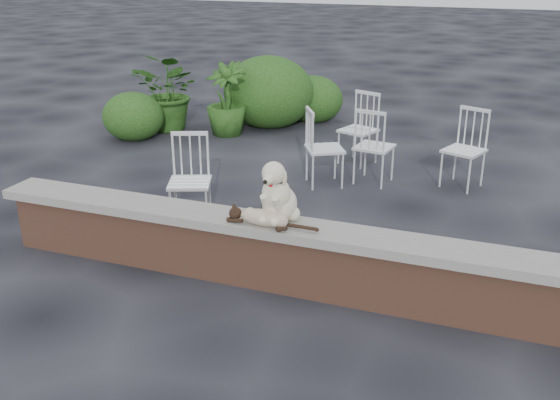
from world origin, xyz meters
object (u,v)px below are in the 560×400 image
(chair_e, at_px, (325,147))
(potted_plant_a, at_px, (170,91))
(chair_b, at_px, (358,129))
(potted_plant_b, at_px, (226,99))
(dog, at_px, (280,189))
(cat, at_px, (264,217))
(chair_a, at_px, (190,181))
(chair_d, at_px, (464,149))
(chair_c, at_px, (375,145))

(chair_e, bearing_deg, potted_plant_a, 32.37)
(chair_b, bearing_deg, potted_plant_b, -177.39)
(dog, distance_m, chair_e, 2.54)
(dog, bearing_deg, cat, -113.00)
(chair_b, bearing_deg, chair_a, -93.89)
(chair_d, height_order, chair_a, same)
(chair_e, xyz_separation_m, chair_a, (-0.96, -1.63, 0.00))
(chair_c, relative_size, chair_e, 1.00)
(chair_a, bearing_deg, cat, -60.77)
(cat, relative_size, chair_b, 0.98)
(chair_c, height_order, chair_a, same)
(cat, distance_m, potted_plant_a, 5.36)
(dog, distance_m, chair_c, 2.80)
(cat, bearing_deg, chair_b, 96.59)
(chair_b, relative_size, potted_plant_b, 0.84)
(chair_d, bearing_deg, chair_a, -118.84)
(chair_b, height_order, potted_plant_b, potted_plant_b)
(potted_plant_b, bearing_deg, chair_c, -27.60)
(potted_plant_b, bearing_deg, chair_b, -17.18)
(chair_d, bearing_deg, chair_e, -141.18)
(chair_a, bearing_deg, chair_d, 18.78)
(chair_c, relative_size, chair_b, 1.00)
(chair_d, distance_m, potted_plant_b, 3.81)
(cat, distance_m, potted_plant_b, 4.88)
(chair_a, relative_size, potted_plant_b, 0.84)
(chair_b, relative_size, potted_plant_a, 0.76)
(dog, height_order, chair_c, dog)
(potted_plant_b, bearing_deg, cat, -61.44)
(chair_c, bearing_deg, chair_a, 60.43)
(dog, bearing_deg, potted_plant_a, 134.53)
(chair_e, bearing_deg, chair_d, -101.87)
(chair_a, bearing_deg, chair_e, 38.21)
(cat, xyz_separation_m, chair_d, (1.30, 3.14, -0.19))
(chair_d, relative_size, chair_b, 1.00)
(dog, xyz_separation_m, chair_c, (0.19, 2.77, -0.38))
(potted_plant_a, xyz_separation_m, potted_plant_b, (0.95, 0.05, -0.06))
(cat, distance_m, chair_d, 3.40)
(cat, height_order, chair_c, chair_c)
(chair_c, bearing_deg, cat, 93.21)
(potted_plant_a, bearing_deg, chair_a, -57.49)
(chair_b, relative_size, chair_a, 1.00)
(chair_d, distance_m, chair_e, 1.65)
(chair_e, height_order, chair_a, same)
(chair_c, height_order, potted_plant_a, potted_plant_a)
(dog, distance_m, chair_b, 3.47)
(cat, distance_m, chair_a, 1.60)
(cat, relative_size, potted_plant_b, 0.82)
(chair_e, relative_size, chair_a, 1.00)
(chair_d, height_order, potted_plant_a, potted_plant_a)
(chair_a, relative_size, potted_plant_a, 0.76)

